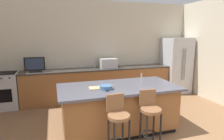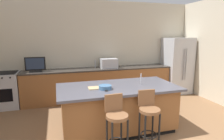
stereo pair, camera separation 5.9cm
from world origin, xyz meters
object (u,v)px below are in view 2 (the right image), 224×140
(tv_monitor, at_px, (35,65))
(fruit_bowl, at_px, (105,87))
(tv_remote, at_px, (107,90))
(microwave, at_px, (109,63))
(cutting_board, at_px, (99,88))
(refrigerator, at_px, (177,65))
(bar_stool_right, at_px, (149,114))
(range_oven, at_px, (3,90))
(kitchen_island, at_px, (118,108))
(bar_stool_left, at_px, (116,121))

(tv_monitor, distance_m, fruit_bowl, 2.45)
(fruit_bowl, xyz_separation_m, tv_remote, (0.02, -0.07, -0.03))
(microwave, height_order, cutting_board, microwave)
(fruit_bowl, distance_m, tv_remote, 0.08)
(refrigerator, height_order, bar_stool_right, refrigerator)
(range_oven, xyz_separation_m, tv_remote, (2.21, -2.16, 0.45))
(tv_monitor, height_order, cutting_board, tv_monitor)
(kitchen_island, relative_size, refrigerator, 1.29)
(microwave, xyz_separation_m, tv_monitor, (-2.01, -0.05, 0.04))
(tv_monitor, bearing_deg, bar_stool_right, -53.34)
(tv_monitor, height_order, tv_remote, tv_monitor)
(bar_stool_left, distance_m, bar_stool_right, 0.59)
(range_oven, xyz_separation_m, cutting_board, (2.09, -1.98, 0.44))
(kitchen_island, bearing_deg, cutting_board, -175.20)
(range_oven, xyz_separation_m, microwave, (2.84, 0.00, 0.59))
(refrigerator, bearing_deg, tv_monitor, 179.78)
(bar_stool_right, xyz_separation_m, tv_remote, (-0.57, 0.51, 0.33))
(bar_stool_right, height_order, fruit_bowl, same)
(microwave, bearing_deg, tv_monitor, -178.52)
(refrigerator, bearing_deg, bar_stool_right, -132.16)
(microwave, xyz_separation_m, bar_stool_right, (-0.06, -2.67, -0.47))
(kitchen_island, xyz_separation_m, refrigerator, (2.65, 1.88, 0.43))
(refrigerator, distance_m, range_oven, 5.15)
(tv_remote, xyz_separation_m, cutting_board, (-0.12, 0.17, -0.00))
(range_oven, height_order, bar_stool_left, bar_stool_left)
(bar_stool_right, xyz_separation_m, fruit_bowl, (-0.59, 0.59, 0.35))
(microwave, relative_size, fruit_bowl, 2.05)
(refrigerator, height_order, tv_monitor, refrigerator)
(kitchen_island, bearing_deg, refrigerator, 35.39)
(refrigerator, height_order, cutting_board, refrigerator)
(kitchen_island, xyz_separation_m, tv_monitor, (-1.65, 1.90, 0.64))
(refrigerator, distance_m, bar_stool_left, 3.98)
(refrigerator, bearing_deg, range_oven, 179.25)
(bar_stool_left, bearing_deg, microwave, 73.24)
(microwave, relative_size, tv_monitor, 0.95)
(refrigerator, xyz_separation_m, fruit_bowl, (-2.94, -2.01, 0.05))
(kitchen_island, height_order, tv_monitor, tv_monitor)
(tv_monitor, height_order, fruit_bowl, tv_monitor)
(microwave, height_order, bar_stool_left, microwave)
(kitchen_island, height_order, bar_stool_left, bar_stool_left)
(range_oven, height_order, tv_monitor, tv_monitor)
(microwave, distance_m, bar_stool_left, 2.85)
(microwave, distance_m, tv_remote, 2.25)
(refrigerator, height_order, fruit_bowl, refrigerator)
(kitchen_island, xyz_separation_m, range_oven, (-2.48, 1.95, 0.00))
(bar_stool_left, distance_m, tv_remote, 0.66)
(range_oven, xyz_separation_m, bar_stool_right, (2.78, -2.67, 0.12))
(refrigerator, distance_m, tv_monitor, 4.31)
(bar_stool_right, distance_m, tv_remote, 0.83)
(bar_stool_left, bearing_deg, tv_monitor, 113.49)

